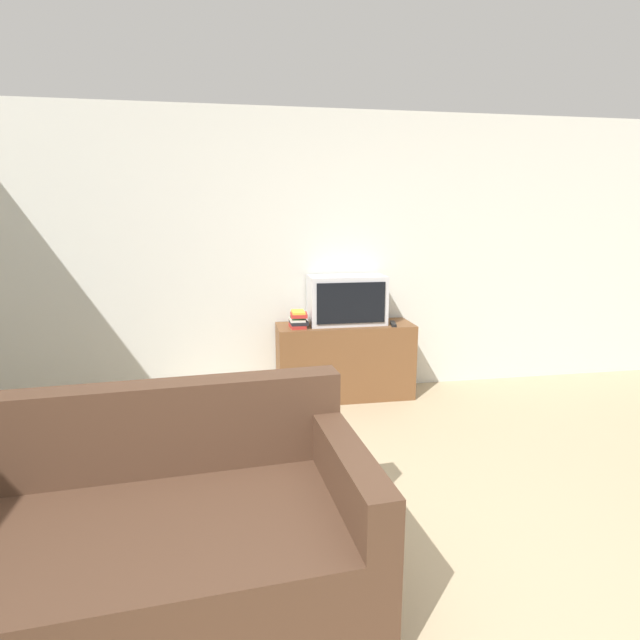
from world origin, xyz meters
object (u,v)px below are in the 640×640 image
at_px(book_stack, 298,319).
at_px(couch, 117,554).
at_px(television, 347,300).
at_px(remote_on_stand, 393,324).
at_px(tv_stand, 345,361).

bearing_deg(book_stack, couch, -114.42).
distance_m(television, remote_on_stand, 0.48).
bearing_deg(television, remote_on_stand, -19.56).
relative_size(couch, remote_on_stand, 11.65).
distance_m(couch, remote_on_stand, 3.04).
height_order(couch, remote_on_stand, couch).
bearing_deg(remote_on_stand, book_stack, 176.51).
height_order(tv_stand, television, television).
relative_size(television, book_stack, 3.29).
bearing_deg(remote_on_stand, tv_stand, 165.74).
xyz_separation_m(couch, book_stack, (1.07, 2.36, 0.46)).
xyz_separation_m(television, remote_on_stand, (0.40, -0.14, -0.21)).
bearing_deg(couch, book_stack, 61.31).
distance_m(television, couch, 2.95).
xyz_separation_m(television, book_stack, (-0.46, -0.09, -0.15)).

